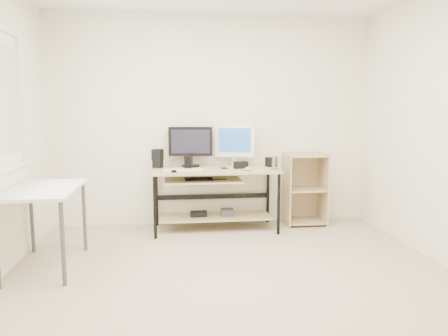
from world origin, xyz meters
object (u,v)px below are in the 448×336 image
side_table (44,197)px  white_imac (234,141)px  desk (213,186)px  black_monitor (190,144)px  shelf_unit (304,188)px  audio_controller (188,163)px

side_table → white_imac: white_imac is taller
desk → side_table: 1.97m
side_table → black_monitor: (1.40, 1.26, 0.36)m
side_table → shelf_unit: (2.83, 1.22, -0.22)m
side_table → audio_controller: audio_controller is taller
black_monitor → audio_controller: black_monitor is taller
shelf_unit → audio_controller: audio_controller is taller
shelf_unit → white_imac: size_ratio=1.69×
desk → white_imac: size_ratio=2.82×
shelf_unit → side_table: bearing=-156.7°
black_monitor → audio_controller: 0.32m
shelf_unit → white_imac: (-0.89, 0.04, 0.60)m
side_table → shelf_unit: shelf_unit is taller
side_table → audio_controller: bearing=37.0°
side_table → black_monitor: black_monitor is taller
side_table → black_monitor: size_ratio=1.86×
black_monitor → audio_controller: size_ratio=3.30×
shelf_unit → black_monitor: black_monitor is taller
side_table → audio_controller: 1.70m
desk → audio_controller: audio_controller is taller
desk → white_imac: white_imac is taller
shelf_unit → white_imac: white_imac is taller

